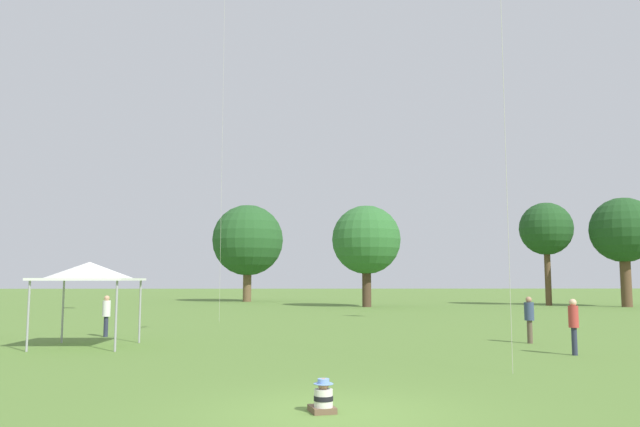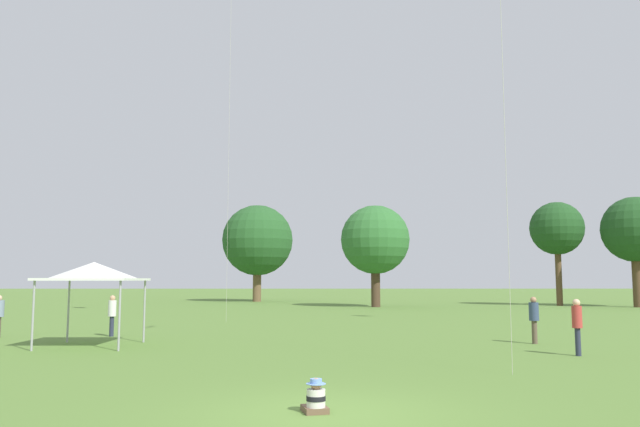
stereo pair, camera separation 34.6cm
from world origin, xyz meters
TOP-DOWN VIEW (x-y plane):
  - ground_plane at (0.00, 0.00)m, footprint 300.00×300.00m
  - seated_toddler at (-0.19, 0.09)m, footprint 0.49×0.56m
  - person_standing_1 at (-8.14, 14.26)m, footprint 0.43×0.43m
  - person_standing_2 at (7.45, 11.29)m, footprint 0.44×0.44m
  - person_standing_4 at (7.49, 7.82)m, footprint 0.30×0.30m
  - canopy_tent at (-7.64, 10.59)m, footprint 3.07×3.07m
  - distant_tree_0 at (20.95, 43.21)m, footprint 4.60×4.60m
  - distant_tree_1 at (-6.03, 53.89)m, footprint 7.29×7.29m
  - distant_tree_2 at (4.89, 40.99)m, footprint 5.70×5.70m
  - distant_tree_3 at (26.24, 40.22)m, footprint 5.38×5.38m

SIDE VIEW (x-z plane):
  - ground_plane at x=0.00m, z-range 0.00..0.00m
  - seated_toddler at x=-0.19m, z-range -0.05..0.52m
  - person_standing_1 at x=-8.14m, z-range 0.16..1.76m
  - person_standing_2 at x=7.45m, z-range 0.16..1.78m
  - person_standing_4 at x=7.49m, z-range 0.18..1.82m
  - canopy_tent at x=-7.64m, z-range 1.07..3.88m
  - distant_tree_2 at x=4.89m, z-range 1.30..9.69m
  - distant_tree_3 at x=26.24m, z-range 1.74..10.79m
  - distant_tree_1 at x=-6.03m, z-range 1.30..11.24m
  - distant_tree_0 at x=20.95m, z-range 2.13..11.11m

